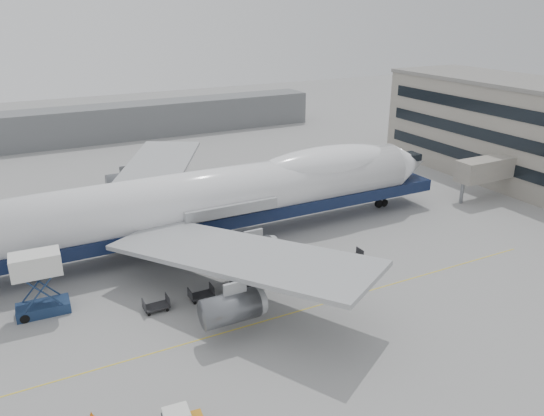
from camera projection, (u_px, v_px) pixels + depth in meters
ground at (258, 286)px, 53.18m from camera, size 260.00×260.00×0.00m
apron_line at (287, 314)px, 48.21m from camera, size 60.00×0.15×0.01m
hangar at (59, 128)px, 105.57m from camera, size 110.00×8.00×7.00m
airliner at (217, 196)px, 61.38m from camera, size 67.00×55.30×19.98m
catering_truck at (38, 280)px, 47.24m from camera, size 4.67×3.34×6.01m
traffic_cone at (91, 415)px, 35.99m from camera, size 0.41×0.41×0.61m
dolly_0 at (156, 306)px, 48.61m from camera, size 2.30×1.35×1.30m
dolly_1 at (201, 295)px, 50.49m from camera, size 2.30×1.35×1.30m
dolly_2 at (243, 284)px, 52.38m from camera, size 2.30×1.35×1.30m
dolly_3 at (282, 274)px, 54.26m from camera, size 2.30×1.35×1.30m
dolly_4 at (318, 265)px, 56.14m from camera, size 2.30×1.35×1.30m
dolly_5 at (352, 257)px, 58.03m from camera, size 2.30×1.35×1.30m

